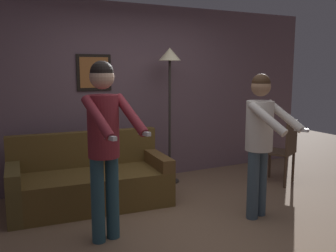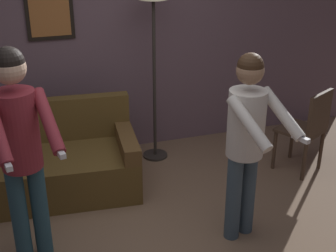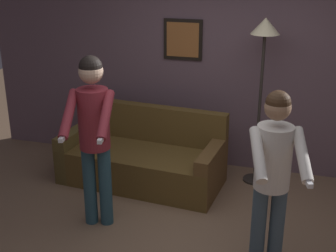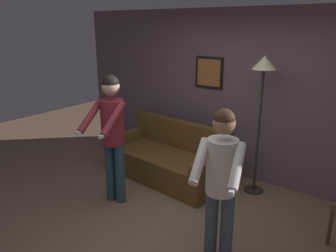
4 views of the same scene
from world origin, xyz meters
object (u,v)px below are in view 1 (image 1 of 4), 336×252
(dining_chair_distant, at_px, (284,148))
(couch, at_px, (90,183))
(person_standing_right, at_px, (260,133))
(torchiere_lamp, at_px, (170,72))
(person_standing_left, at_px, (104,134))

(dining_chair_distant, bearing_deg, couch, 170.47)
(person_standing_right, bearing_deg, torchiere_lamp, 99.45)
(dining_chair_distant, bearing_deg, person_standing_right, -145.43)
(person_standing_right, height_order, dining_chair_distant, person_standing_right)
(torchiere_lamp, relative_size, person_standing_left, 1.12)
(couch, height_order, torchiere_lamp, torchiere_lamp)
(torchiere_lamp, relative_size, dining_chair_distant, 2.11)
(couch, xyz_separation_m, dining_chair_distant, (2.74, -0.46, 0.25))
(person_standing_left, relative_size, dining_chair_distant, 1.88)
(person_standing_left, relative_size, person_standing_right, 1.08)
(couch, height_order, person_standing_right, person_standing_right)
(couch, xyz_separation_m, person_standing_right, (1.58, -1.26, 0.69))
(couch, distance_m, dining_chair_distant, 2.79)
(person_standing_left, distance_m, person_standing_right, 1.73)
(torchiere_lamp, bearing_deg, person_standing_right, -80.55)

